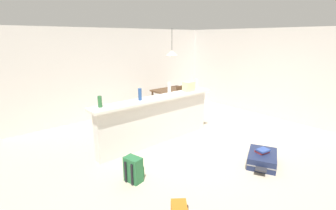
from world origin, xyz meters
TOP-DOWN VIEW (x-y plane):
  - ground_plane at (0.00, 0.00)m, footprint 13.00×13.00m
  - wall_back at (0.00, 3.05)m, footprint 6.60×0.10m
  - wall_right at (3.05, 0.30)m, footprint 0.10×6.00m
  - partition_half_wall at (-0.63, 0.58)m, footprint 2.80×0.20m
  - bar_countertop at (-0.63, 0.58)m, footprint 2.96×0.40m
  - bottle_green at (-1.87, 0.65)m, footprint 0.07×0.07m
  - bottle_blue at (-1.03, 0.61)m, footprint 0.07×0.07m
  - bottle_white at (-0.26, 0.61)m, footprint 0.07×0.07m
  - bottle_clear at (0.66, 0.66)m, footprint 0.07×0.07m
  - grocery_bag at (0.31, 0.57)m, footprint 0.26×0.18m
  - dining_table at (1.05, 2.00)m, footprint 1.10×0.80m
  - dining_chair_near_partition at (1.02, 1.46)m, footprint 0.43×0.43m
  - pendant_lamp at (1.09, 2.08)m, footprint 0.34×0.34m
  - suitcase_flat_navy at (0.25, -1.41)m, footprint 0.89×0.75m
  - backpack_green at (-1.84, -0.35)m, footprint 0.29×0.31m
  - book_stack at (0.27, -1.39)m, footprint 0.26×0.22m

SIDE VIEW (x-z plane):
  - ground_plane at x=0.00m, z-range -0.05..0.00m
  - suitcase_flat_navy at x=0.25m, z-range 0.00..0.22m
  - backpack_green at x=-1.84m, z-range -0.01..0.41m
  - book_stack at x=0.27m, z-range 0.22..0.29m
  - partition_half_wall at x=-0.63m, z-range 0.00..0.98m
  - dining_chair_near_partition at x=1.02m, z-range 0.05..0.98m
  - dining_table at x=1.05m, z-range 0.28..1.02m
  - bar_countertop at x=-0.63m, z-range 0.98..1.03m
  - bottle_green at x=-1.87m, z-range 1.03..1.24m
  - grocery_bag at x=0.31m, z-range 1.03..1.25m
  - bottle_blue at x=-1.03m, z-range 1.03..1.28m
  - bottle_clear at x=0.66m, z-range 1.03..1.28m
  - bottle_white at x=-0.26m, z-range 1.03..1.31m
  - wall_back at x=0.00m, z-range 0.00..2.50m
  - wall_right at x=3.05m, z-range 0.00..2.50m
  - pendant_lamp at x=1.09m, z-range 1.41..2.21m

